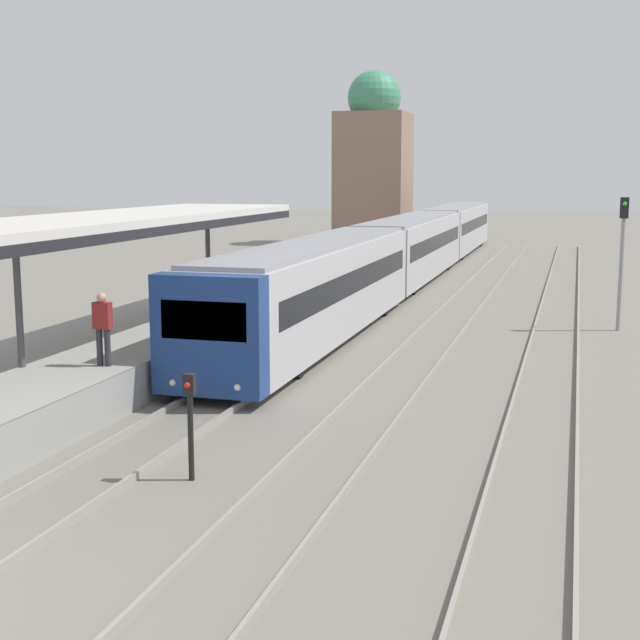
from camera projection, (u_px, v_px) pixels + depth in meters
name	position (u px, v px, depth m)	size (l,w,h in m)	color
platform_canopy	(16.00, 229.00, 19.45)	(4.00, 26.53, 3.21)	beige
person_on_platform	(103.00, 325.00, 19.93)	(0.40, 0.22, 1.66)	#2D2D33
train_near	(411.00, 246.00, 44.26)	(2.66, 51.35, 3.16)	navy
signal_post_near	(190.00, 415.00, 15.34)	(0.20, 0.21, 1.90)	black
signal_mast_far	(622.00, 246.00, 29.90)	(0.28, 0.29, 4.51)	gray
distant_domed_building	(374.00, 163.00, 67.43)	(5.21, 5.21, 12.93)	#89705B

